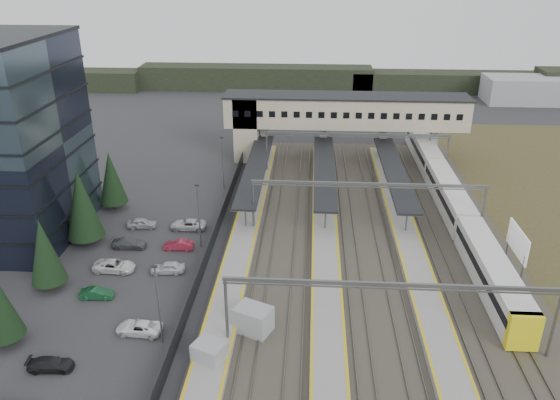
# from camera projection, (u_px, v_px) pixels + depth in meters

# --- Properties ---
(ground) EXTENTS (220.00, 220.00, 0.00)m
(ground) POSITION_uv_depth(u_px,v_px,m) (259.00, 295.00, 56.42)
(ground) COLOR #2B2B2D
(ground) RESTS_ON ground
(conifer_row) EXTENTS (4.42, 49.82, 9.50)m
(conifer_row) POSITION_uv_depth(u_px,v_px,m) (25.00, 268.00, 52.16)
(conifer_row) COLOR black
(conifer_row) RESTS_ON ground
(car_park) EXTENTS (10.66, 44.70, 1.29)m
(car_park) POSITION_uv_depth(u_px,v_px,m) (111.00, 319.00, 51.76)
(car_park) COLOR #AEADB3
(car_park) RESTS_ON ground
(lampposts) EXTENTS (0.50, 53.25, 8.07)m
(lampposts) POSITION_uv_depth(u_px,v_px,m) (182.00, 250.00, 56.23)
(lampposts) COLOR slate
(lampposts) RESTS_ON ground
(fence) EXTENTS (0.08, 90.00, 2.00)m
(fence) POSITION_uv_depth(u_px,v_px,m) (205.00, 260.00, 60.92)
(fence) COLOR #26282B
(fence) RESTS_ON ground
(relay_cabin_near) EXTENTS (3.89, 3.47, 2.67)m
(relay_cabin_near) POSITION_uv_depth(u_px,v_px,m) (253.00, 320.00, 50.40)
(relay_cabin_near) COLOR #97999C
(relay_cabin_near) RESTS_ON ground
(relay_cabin_far) EXTENTS (3.23, 3.02, 2.36)m
(relay_cabin_far) POSITION_uv_depth(u_px,v_px,m) (210.00, 355.00, 46.27)
(relay_cabin_far) COLOR #97999C
(relay_cabin_far) RESTS_ON ground
(rail_corridor) EXTENTS (34.00, 90.00, 0.92)m
(rail_corridor) POSITION_uv_depth(u_px,v_px,m) (347.00, 270.00, 60.32)
(rail_corridor) COLOR #3C3730
(rail_corridor) RESTS_ON ground
(canopies) EXTENTS (23.10, 30.00, 3.28)m
(canopies) POSITION_uv_depth(u_px,v_px,m) (324.00, 169.00, 79.00)
(canopies) COLOR black
(canopies) RESTS_ON ground
(footbridge) EXTENTS (40.40, 6.40, 11.20)m
(footbridge) POSITION_uv_depth(u_px,v_px,m) (328.00, 114.00, 90.97)
(footbridge) COLOR #AFA887
(footbridge) RESTS_ON ground
(gantries) EXTENTS (28.40, 62.28, 7.17)m
(gantries) POSITION_uv_depth(u_px,v_px,m) (377.00, 234.00, 56.01)
(gantries) COLOR slate
(gantries) RESTS_ON ground
(train) EXTENTS (2.87, 59.99, 3.61)m
(train) POSITION_uv_depth(u_px,v_px,m) (449.00, 197.00, 74.41)
(train) COLOR silver
(train) RESTS_ON ground
(billboard) EXTENTS (0.20, 6.02, 5.12)m
(billboard) POSITION_uv_depth(u_px,v_px,m) (518.00, 243.00, 59.55)
(billboard) COLOR slate
(billboard) RESTS_ON ground
(treeline_far) EXTENTS (170.00, 19.00, 7.00)m
(treeline_far) POSITION_uv_depth(u_px,v_px,m) (388.00, 82.00, 137.88)
(treeline_far) COLOR black
(treeline_far) RESTS_ON ground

